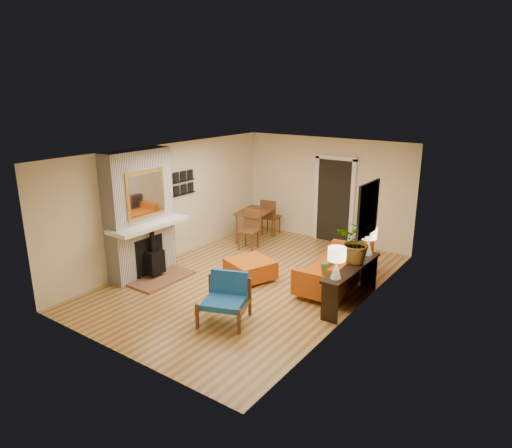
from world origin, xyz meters
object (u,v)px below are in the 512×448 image
Objects in this scene: sofa at (339,269)px; console_table at (352,274)px; lamp_far at (369,238)px; blue_chair at (226,295)px; lamp_near at (337,259)px; dining_table at (258,217)px; ottoman at (250,268)px; houseplant at (358,242)px.

sofa is 1.15× the size of console_table.
sofa is 3.93× the size of lamp_far.
blue_chair is at bearing -112.49° from sofa.
lamp_near and lamp_far have the same top height.
console_table is at bearing -29.34° from dining_table.
lamp_far is (2.11, 0.87, 0.82)m from ottoman.
lamp_near is at bearing -67.55° from sofa.
lamp_near is 1.37m from lamp_far.
sofa is at bearing 67.51° from blue_chair.
console_table is 0.58m from houseplant.
sofa is 2.67× the size of houseplant.
dining_table is 3.39× the size of lamp_far.
houseplant is (0.50, -0.37, 0.77)m from sofa.
dining_table is at bearing 155.11° from sofa.
sofa is at bearing -24.89° from dining_table.
console_table is 3.43× the size of lamp_far.
ottoman is at bearing -169.76° from houseplant.
dining_table is 0.99× the size of console_table.
console_table reaches higher than ottoman.
houseplant is at bearing -91.16° from lamp_far.
sofa is 2.19× the size of blue_chair.
dining_table is at bearing 153.24° from houseplant.
lamp_near reaches higher than dining_table.
dining_table is (-2.88, 1.33, 0.27)m from sofa.
dining_table is 3.39× the size of lamp_near.
ottoman is 1.96× the size of lamp_far.
ottoman is 2.48m from dining_table.
blue_chair is 4.13m from dining_table.
ottoman is 0.57× the size of console_table.
lamp_far is (0.00, 0.70, 0.49)m from console_table.
sofa is at bearing 131.94° from console_table.
dining_table is 3.89m from console_table.
lamp_far is at bearing 22.51° from ottoman.
lamp_near is 1.00× the size of lamp_far.
lamp_far is (0.51, 0.13, 0.70)m from sofa.
sofa is 3.18m from dining_table.
console_table is 0.83m from lamp_near.
sofa is 2.51m from blue_chair.
ottoman is 1.70m from blue_chair.
ottoman is 2.32m from lamp_near.
lamp_near is (1.47, 1.08, 0.63)m from blue_chair.
houseplant is (2.10, 0.38, 0.88)m from ottoman.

